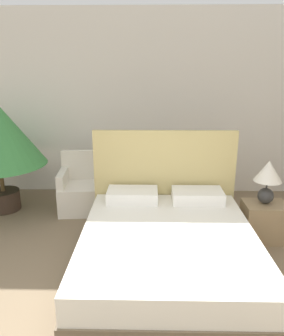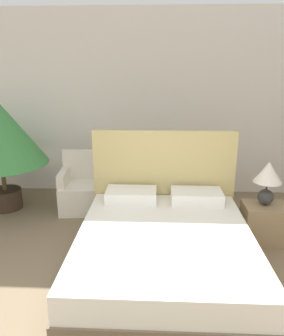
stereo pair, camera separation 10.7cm
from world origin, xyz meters
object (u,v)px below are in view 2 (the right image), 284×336
object	(u,v)px
bed	(164,246)
nightstand	(264,223)
armchair_near_window_right	(162,193)
armchair_near_window_left	(86,192)
table_lamp	(268,177)

from	to	relation	value
bed	nightstand	world-z (taller)	bed
bed	armchair_near_window_right	bearing A→B (deg)	90.27
armchair_near_window_right	nightstand	distance (m)	1.47
armchair_near_window_left	nightstand	bearing A→B (deg)	-24.07
bed	armchair_near_window_right	distance (m)	1.50
armchair_near_window_left	armchair_near_window_right	world-z (taller)	same
nightstand	armchair_near_window_left	bearing A→B (deg)	160.58
armchair_near_window_right	nightstand	size ratio (longest dim) A/B	1.67
nightstand	table_lamp	bearing A→B (deg)	110.57
armchair_near_window_right	armchair_near_window_left	bearing A→B (deg)	-172.67
bed	table_lamp	bearing A→B (deg)	30.20
table_lamp	nightstand	bearing A→B (deg)	-69.43
bed	table_lamp	world-z (taller)	bed
nightstand	bed	bearing A→B (deg)	-150.91
nightstand	table_lamp	world-z (taller)	table_lamp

